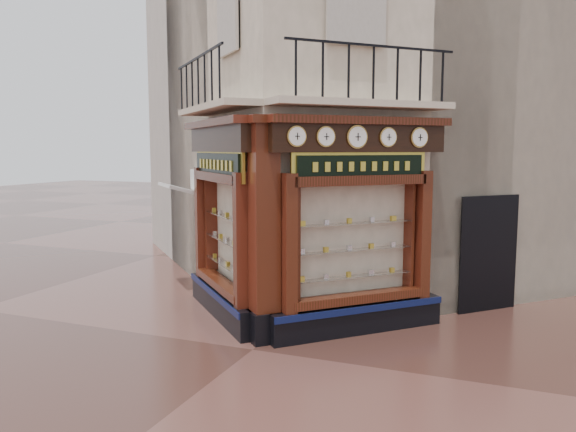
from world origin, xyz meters
The scene contains 16 objects.
ground centered at (0.00, 0.00, 0.00)m, with size 80.00×80.00×0.00m, color #44261F.
main_building centered at (0.00, 6.16, 6.00)m, with size 8.00×8.00×12.00m, color beige.
neighbour_left centered at (-2.47, 8.63, 5.50)m, with size 8.00×8.00×11.00m, color beige.
neighbour_right centered at (2.47, 8.63, 5.50)m, with size 8.00×8.00×11.00m, color beige.
shopfront_left centered at (-1.41, 1.57, 1.98)m, with size 2.86×2.86×3.98m.
shopfront_right centered at (1.41, 1.57, 1.98)m, with size 2.86×2.86×3.98m.
corner_pilaster centered at (0.00, 0.50, 1.95)m, with size 0.85×0.85×3.98m.
balcony centered at (0.00, 1.49, 4.22)m, with size 5.94×2.97×1.03m.
clock_a centered at (0.61, 0.50, 3.62)m, with size 0.28×0.28×0.35m.
clock_b centered at (0.99, 0.89, 3.62)m, with size 0.29×0.29×0.36m.
clock_c centered at (1.43, 1.32, 3.62)m, with size 0.33×0.33×0.41m.
clock_d centered at (1.88, 1.78, 3.62)m, with size 0.29×0.29×0.36m.
clock_e centered at (2.36, 2.26, 3.62)m, with size 0.30×0.30×0.38m.
awning centered at (-3.42, 3.21, 0.00)m, with size 1.42×0.85×0.08m, color silver, non-canonical shape.
signboard_left centered at (-1.46, 1.51, 3.10)m, with size 2.25×2.25×0.60m.
signboard_right centered at (1.46, 1.51, 3.10)m, with size 1.98×1.98×0.53m.
Camera 1 is at (3.98, -8.36, 3.41)m, focal length 35.00 mm.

